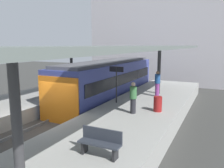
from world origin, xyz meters
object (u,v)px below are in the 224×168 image
object	(u,v)px
passenger_near_bench	(133,97)
passenger_mid_platform	(157,83)
passenger_far_end	(72,78)
platform_bench	(100,142)
commuter_train	(109,81)
platform_sign	(116,76)
litter_bin	(158,104)

from	to	relation	value
passenger_near_bench	passenger_mid_platform	size ratio (longest dim) A/B	0.93
passenger_mid_platform	passenger_far_end	size ratio (longest dim) A/B	1.03
platform_bench	passenger_near_bench	xyz separation A→B (m)	(-0.69, 4.73, 0.38)
commuter_train	passenger_far_end	bearing A→B (deg)	-163.84
passenger_near_bench	commuter_train	bearing A→B (deg)	128.05
passenger_near_bench	passenger_far_end	size ratio (longest dim) A/B	0.96
passenger_mid_platform	passenger_far_end	world-z (taller)	passenger_mid_platform
passenger_near_bench	platform_sign	bearing A→B (deg)	136.01
platform_sign	passenger_near_bench	xyz separation A→B (m)	(1.70, -1.64, -0.78)
passenger_near_bench	passenger_mid_platform	bearing A→B (deg)	88.92
platform_sign	platform_bench	bearing A→B (deg)	-69.44
platform_sign	passenger_near_bench	bearing A→B (deg)	-43.99
commuter_train	platform_bench	xyz separation A→B (m)	(4.59, -9.71, -0.26)
commuter_train	platform_sign	world-z (taller)	commuter_train
passenger_far_end	passenger_mid_platform	bearing A→B (deg)	2.18
commuter_train	platform_sign	bearing A→B (deg)	-56.64
commuter_train	platform_bench	world-z (taller)	commuter_train
litter_bin	passenger_far_end	distance (m)	8.45
litter_bin	passenger_far_end	world-z (taller)	passenger_far_end
passenger_near_bench	passenger_mid_platform	world-z (taller)	passenger_mid_platform
passenger_mid_platform	litter_bin	bearing A→B (deg)	-74.62
platform_bench	passenger_far_end	bearing A→B (deg)	129.90
commuter_train	litter_bin	bearing A→B (deg)	-39.49
passenger_far_end	commuter_train	bearing A→B (deg)	16.16
commuter_train	passenger_far_end	distance (m)	2.96
platform_bench	passenger_mid_platform	distance (m)	9.18
platform_sign	litter_bin	bearing A→B (deg)	-15.01
litter_bin	passenger_near_bench	bearing A→B (deg)	-139.25
passenger_near_bench	passenger_mid_platform	distance (m)	4.41
commuter_train	passenger_far_end	size ratio (longest dim) A/B	7.23
commuter_train	litter_bin	xyz separation A→B (m)	(4.94, -4.07, -0.33)
commuter_train	passenger_near_bench	xyz separation A→B (m)	(3.89, -4.97, 0.11)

